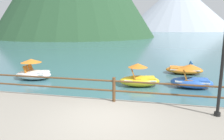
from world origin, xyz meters
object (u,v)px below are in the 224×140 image
at_px(pedal_boat_1, 184,70).
at_px(pedal_boat_2, 34,72).
at_px(pedal_boat_3, 191,80).
at_px(pedal_boat_0, 139,79).

xyz_separation_m(pedal_boat_1, pedal_boat_2, (-9.23, -3.63, 0.17)).
distance_m(pedal_boat_2, pedal_boat_3, 9.24).
height_order(pedal_boat_1, pedal_boat_3, pedal_boat_3).
bearing_deg(pedal_boat_3, pedal_boat_0, -174.49).
height_order(pedal_boat_0, pedal_boat_3, pedal_boat_3).
bearing_deg(pedal_boat_3, pedal_boat_1, 90.22).
bearing_deg(pedal_boat_1, pedal_boat_0, -125.58).
bearing_deg(pedal_boat_1, pedal_boat_3, -89.78).
relative_size(pedal_boat_0, pedal_boat_2, 1.05).
bearing_deg(pedal_boat_1, pedal_boat_2, -158.51).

